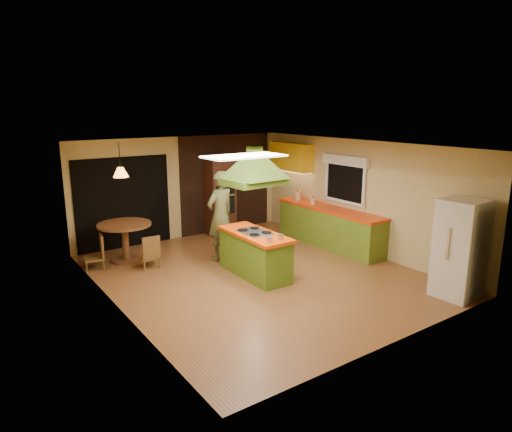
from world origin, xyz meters
TOP-DOWN VIEW (x-y plane):
  - ground at (0.00, 0.00)m, footprint 6.50×6.50m
  - room_walls at (0.00, 0.00)m, footprint 5.50×6.50m
  - ceiling_plane at (0.00, 0.00)m, footprint 6.50×6.50m
  - brick_panel at (1.25, 3.23)m, footprint 2.64×0.03m
  - nook_opening at (-1.50, 3.23)m, footprint 2.20×0.03m
  - right_counter at (2.45, 0.60)m, footprint 0.62×3.05m
  - upper_cabinets at (2.57, 2.20)m, footprint 0.34×1.40m
  - window_right at (2.70, 0.40)m, footprint 0.12×1.35m
  - fluor_panel at (-1.10, -1.20)m, footprint 1.20×0.60m
  - kitchen_island at (-0.07, 0.01)m, footprint 0.71×1.72m
  - range_hood at (-0.07, 0.01)m, footprint 1.10×0.82m
  - man at (-0.12, 1.22)m, footprint 0.78×0.61m
  - refrigerator at (2.22, -2.80)m, footprint 0.74×0.71m
  - wall_oven at (0.88, 2.95)m, footprint 0.67×0.61m
  - dining_table at (-1.84, 2.26)m, footprint 1.11×1.11m
  - chair_left at (-2.54, 2.16)m, footprint 0.45×0.45m
  - chair_near at (-1.59, 1.61)m, footprint 0.39×0.39m
  - pendant_lamp at (-1.84, 2.26)m, footprint 0.39×0.39m
  - canister_large at (2.40, 1.68)m, footprint 0.19×0.19m
  - canister_medium at (2.40, 1.73)m, footprint 0.14×0.14m
  - canister_small at (2.40, 1.12)m, footprint 0.12×0.12m

SIDE VIEW (x-z plane):
  - ground at x=0.00m, z-range 0.00..0.00m
  - chair_near at x=-1.59m, z-range 0.00..0.69m
  - chair_left at x=-2.54m, z-range 0.00..0.70m
  - kitchen_island at x=-0.07m, z-range 0.00..0.87m
  - right_counter at x=2.45m, z-range 0.00..0.92m
  - dining_table at x=-1.84m, z-range 0.17..1.00m
  - refrigerator at x=2.22m, z-range 0.00..1.71m
  - man at x=-0.12m, z-range 0.00..1.91m
  - canister_small at x=2.40m, z-range 0.92..1.07m
  - wall_oven at x=0.88m, z-range 0.00..2.00m
  - canister_medium at x=2.40m, z-range 0.92..1.10m
  - canister_large at x=2.40m, z-range 0.92..1.13m
  - nook_opening at x=-1.50m, z-range 0.00..2.10m
  - room_walls at x=0.00m, z-range -2.00..4.50m
  - brick_panel at x=1.25m, z-range 0.00..2.50m
  - window_right at x=2.70m, z-range 1.24..2.30m
  - pendant_lamp at x=-1.84m, z-range 1.80..2.00m
  - upper_cabinets at x=2.57m, z-range 1.60..2.30m
  - range_hood at x=-0.07m, z-range 1.85..2.65m
  - fluor_panel at x=-1.10m, z-range 2.47..2.50m
  - ceiling_plane at x=0.00m, z-range 2.50..2.50m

